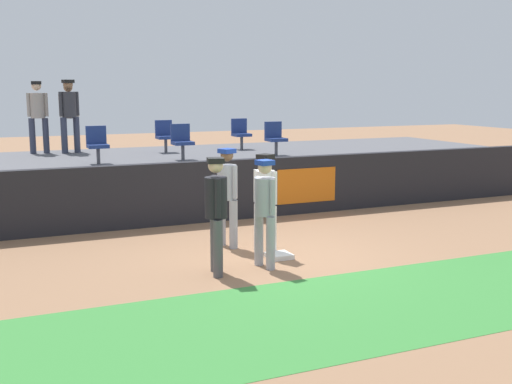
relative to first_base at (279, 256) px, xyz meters
The scene contains 17 objects.
ground_plane 0.16m from the first_base, 147.12° to the left, with size 60.00×60.00×0.00m, color #936B4C.
grass_foreground_strip 2.64m from the first_base, 92.76° to the right, with size 18.00×2.80×0.01m, color #388438.
first_base is the anchor object (origin of this frame).
player_fielder_home 1.06m from the first_base, 103.59° to the left, with size 0.45×0.57×1.76m.
player_runner_visitor 1.15m from the first_base, 138.44° to the right, with size 0.40×0.48×1.76m.
player_coach_visitor 1.57m from the first_base, 116.69° to the left, with size 0.45×0.48×1.82m.
player_umpire 1.72m from the first_base, 160.95° to the right, with size 0.42×0.51×1.84m.
field_wall 3.38m from the first_base, 92.00° to the left, with size 18.00×0.26×1.33m.
bleacher_platform 5.91m from the first_base, 91.24° to the left, with size 18.00×4.80×1.21m, color #59595E.
seat_back_center 6.76m from the first_base, 91.71° to the left, with size 0.45×0.44×0.84m.
seat_back_right 7.03m from the first_base, 73.45° to the left, with size 0.45×0.44×0.84m.
seat_front_left 5.51m from the first_base, 115.15° to the left, with size 0.45×0.44×0.84m.
seat_front_center 5.04m from the first_base, 93.33° to the left, with size 0.46×0.44×0.84m.
seat_front_right 5.47m from the first_base, 65.68° to the left, with size 0.46×0.44×0.84m.
spectator_hooded 8.37m from the first_base, 107.71° to the left, with size 0.50×0.38×1.80m.
spectator_capped 8.12m from the first_base, 108.59° to the left, with size 0.51×0.44×1.88m.
spectator_casual 8.57m from the first_base, 113.09° to the left, with size 0.52×0.37×1.85m.
Camera 1 is at (-4.37, -9.45, 2.90)m, focal length 43.69 mm.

